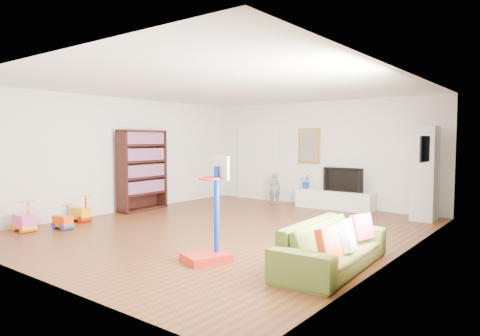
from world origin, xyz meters
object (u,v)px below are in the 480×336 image
Objects in this scene: media_console at (334,200)px; basketball_hoop at (206,209)px; sofa at (332,246)px; bookshelf at (143,170)px.

basketball_hoop is (0.56, -5.34, 0.52)m from media_console.
media_console is 1.30× the size of basketball_hoop.
sofa reaches higher than media_console.
bookshelf reaches higher than basketball_hoop.
media_console is 5.04m from sofa.
sofa is 1.41× the size of basketball_hoop.
sofa is at bearing -66.70° from media_console.
bookshelf is 5.96m from sofa.
sofa is at bearing 47.49° from basketball_hoop.
basketball_hoop is at bearing 113.28° from sofa.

